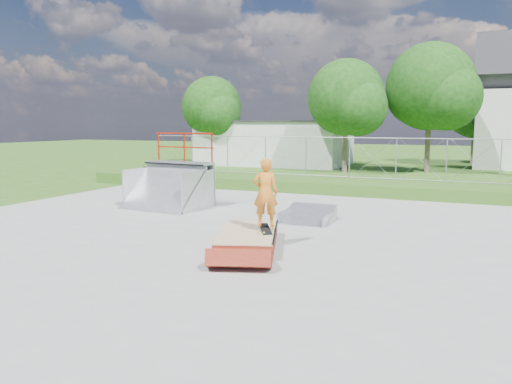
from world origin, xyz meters
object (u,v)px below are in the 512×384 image
grind_box (248,239)px  skater (265,196)px  quarter_pipe (166,171)px  flat_bank_ramp (308,215)px

grind_box → skater: (0.38, 0.14, 1.04)m
quarter_pipe → skater: quarter_pipe is taller
flat_bank_ramp → skater: 3.43m
skater → quarter_pipe: bearing=-54.9°
quarter_pipe → flat_bank_ramp: quarter_pipe is taller
grind_box → skater: size_ratio=1.85×
grind_box → quarter_pipe: size_ratio=1.15×
quarter_pipe → skater: size_ratio=1.61×
quarter_pipe → skater: 6.41m
grind_box → quarter_pipe: quarter_pipe is taller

